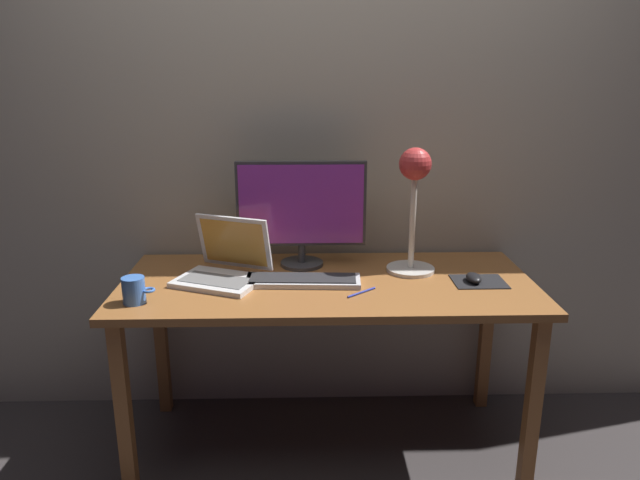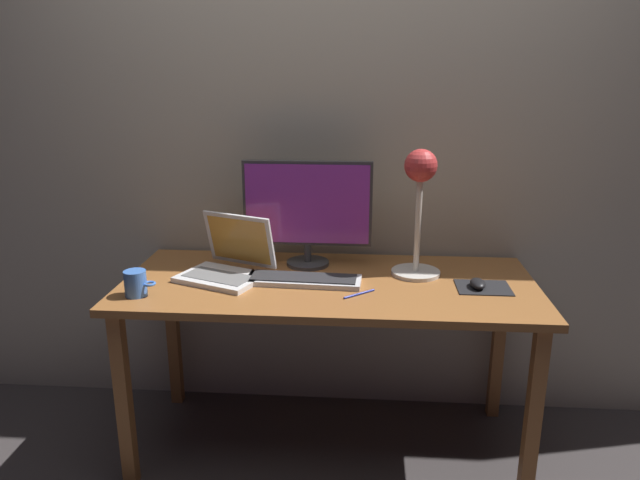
% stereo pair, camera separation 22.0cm
% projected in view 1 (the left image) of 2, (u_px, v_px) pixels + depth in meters
% --- Properties ---
extents(ground_plane, '(4.80, 4.80, 0.00)m').
position_uv_depth(ground_plane, '(327.00, 444.00, 2.51)').
color(ground_plane, '#383333').
rests_on(ground_plane, ground).
extents(back_wall, '(4.80, 0.06, 2.60)m').
position_uv_depth(back_wall, '(324.00, 125.00, 2.52)').
color(back_wall, '#B2A893').
rests_on(back_wall, ground).
extents(desk, '(1.60, 0.70, 0.74)m').
position_uv_depth(desk, '(327.00, 300.00, 2.32)').
color(desk, '#935B2D').
rests_on(desk, ground).
extents(monitor, '(0.53, 0.18, 0.44)m').
position_uv_depth(monitor, '(301.00, 209.00, 2.41)').
color(monitor, '#38383A').
rests_on(monitor, desk).
extents(keyboard_main, '(0.45, 0.16, 0.03)m').
position_uv_depth(keyboard_main, '(303.00, 280.00, 2.27)').
color(keyboard_main, silver).
rests_on(keyboard_main, desk).
extents(laptop, '(0.39, 0.38, 0.24)m').
position_uv_depth(laptop, '(226.00, 262.00, 2.30)').
color(laptop, silver).
rests_on(laptop, desk).
extents(desk_lamp, '(0.19, 0.19, 0.50)m').
position_uv_depth(desk_lamp, '(414.00, 190.00, 2.31)').
color(desk_lamp, beige).
rests_on(desk_lamp, desk).
extents(mousepad, '(0.20, 0.16, 0.00)m').
position_uv_depth(mousepad, '(479.00, 282.00, 2.28)').
color(mousepad, black).
rests_on(mousepad, desk).
extents(mouse, '(0.06, 0.10, 0.03)m').
position_uv_depth(mouse, '(474.00, 278.00, 2.27)').
color(mouse, black).
rests_on(mouse, mousepad).
extents(coffee_mug, '(0.11, 0.08, 0.09)m').
position_uv_depth(coffee_mug, '(134.00, 290.00, 2.07)').
color(coffee_mug, '#3F72CC').
rests_on(coffee_mug, desk).
extents(pen, '(0.11, 0.10, 0.01)m').
position_uv_depth(pen, '(362.00, 292.00, 2.17)').
color(pen, '#2633A5').
rests_on(pen, desk).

